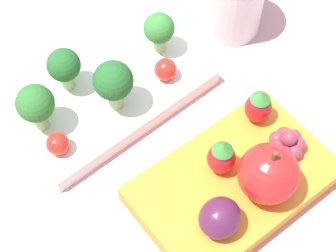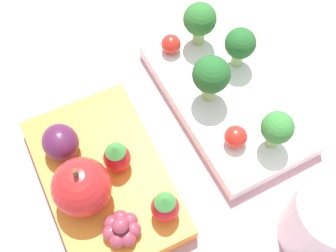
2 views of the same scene
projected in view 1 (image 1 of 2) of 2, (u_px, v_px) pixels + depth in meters
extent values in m
plane|color=#C6939E|center=(171.00, 139.00, 0.60)|extent=(4.00, 4.00, 0.00)
cube|color=white|center=(111.00, 95.00, 0.62)|extent=(0.23, 0.14, 0.02)
cube|color=orange|center=(232.00, 185.00, 0.56)|extent=(0.21, 0.15, 0.02)
cylinder|color=#93B770|center=(41.00, 119.00, 0.58)|extent=(0.01, 0.01, 0.02)
sphere|color=#2D702D|center=(35.00, 103.00, 0.55)|extent=(0.04, 0.04, 0.04)
cylinder|color=#93B770|center=(159.00, 43.00, 0.63)|extent=(0.01, 0.01, 0.02)
sphere|color=#388438|center=(159.00, 28.00, 0.61)|extent=(0.03, 0.03, 0.03)
cylinder|color=#93B770|center=(67.00, 80.00, 0.61)|extent=(0.01, 0.01, 0.02)
sphere|color=#236028|center=(64.00, 65.00, 0.58)|extent=(0.04, 0.04, 0.04)
cylinder|color=#93B770|center=(116.00, 98.00, 0.59)|extent=(0.02, 0.02, 0.03)
sphere|color=#236028|center=(113.00, 81.00, 0.57)|extent=(0.04, 0.04, 0.04)
sphere|color=red|center=(165.00, 69.00, 0.61)|extent=(0.03, 0.03, 0.03)
sphere|color=red|center=(58.00, 144.00, 0.56)|extent=(0.02, 0.02, 0.02)
sphere|color=red|center=(268.00, 174.00, 0.52)|extent=(0.06, 0.06, 0.06)
cylinder|color=brown|center=(274.00, 157.00, 0.49)|extent=(0.00, 0.00, 0.01)
ellipsoid|color=red|center=(219.00, 161.00, 0.54)|extent=(0.03, 0.03, 0.04)
cone|color=#388438|center=(220.00, 150.00, 0.52)|extent=(0.02, 0.02, 0.01)
ellipsoid|color=red|center=(258.00, 108.00, 0.57)|extent=(0.03, 0.03, 0.04)
cone|color=#388438|center=(261.00, 96.00, 0.56)|extent=(0.02, 0.02, 0.01)
ellipsoid|color=#511E42|center=(220.00, 218.00, 0.51)|extent=(0.04, 0.04, 0.04)
sphere|color=#93384C|center=(294.00, 137.00, 0.57)|extent=(0.02, 0.02, 0.02)
sphere|color=#93384C|center=(284.00, 135.00, 0.57)|extent=(0.02, 0.02, 0.02)
sphere|color=#93384C|center=(277.00, 139.00, 0.57)|extent=(0.02, 0.02, 0.02)
sphere|color=#93384C|center=(277.00, 147.00, 0.56)|extent=(0.02, 0.02, 0.02)
sphere|color=#93384C|center=(285.00, 153.00, 0.56)|extent=(0.02, 0.02, 0.02)
sphere|color=#93384C|center=(294.00, 152.00, 0.56)|extent=(0.02, 0.02, 0.02)
sphere|color=#93384C|center=(298.00, 145.00, 0.56)|extent=(0.02, 0.02, 0.02)
sphere|color=#93384C|center=(289.00, 138.00, 0.55)|extent=(0.02, 0.02, 0.02)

